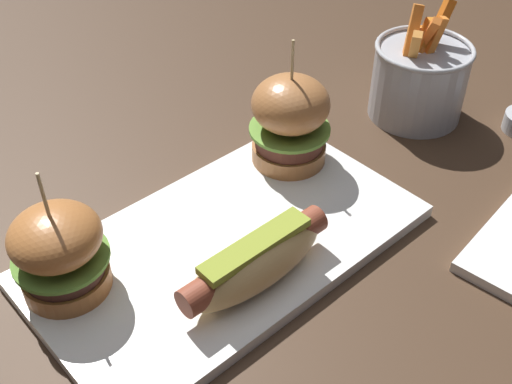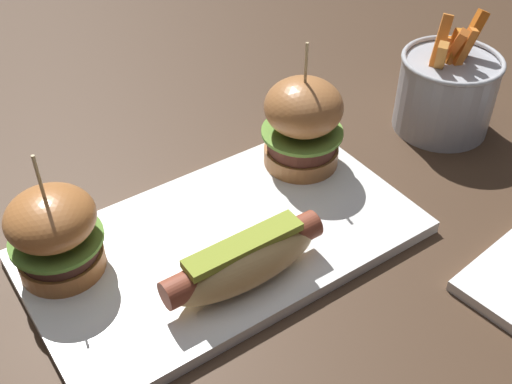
# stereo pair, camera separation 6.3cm
# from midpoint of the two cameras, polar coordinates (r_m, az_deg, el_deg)

# --- Properties ---
(ground_plane) EXTENTS (3.00, 3.00, 0.00)m
(ground_plane) POSITION_cam_midpoint_polar(r_m,az_deg,el_deg) (0.65, -0.06, -5.03)
(ground_plane) COLOR #422D1E
(platter_main) EXTENTS (0.39, 0.22, 0.01)m
(platter_main) POSITION_cam_midpoint_polar(r_m,az_deg,el_deg) (0.64, -0.06, -4.59)
(platter_main) COLOR white
(platter_main) RESTS_ON ground
(hot_dog) EXTENTS (0.16, 0.05, 0.05)m
(hot_dog) POSITION_cam_midpoint_polar(r_m,az_deg,el_deg) (0.58, 2.03, -6.27)
(hot_dog) COLOR tan
(hot_dog) RESTS_ON platter_main
(slider_left) EXTENTS (0.09, 0.09, 0.13)m
(slider_left) POSITION_cam_midpoint_polar(r_m,az_deg,el_deg) (0.60, -14.78, -3.71)
(slider_left) COLOR #AF6935
(slider_left) RESTS_ON platter_main
(slider_right) EXTENTS (0.09, 0.09, 0.15)m
(slider_right) POSITION_cam_midpoint_polar(r_m,az_deg,el_deg) (0.70, 6.78, 6.09)
(slider_right) COLOR #AD6E3D
(slider_right) RESTS_ON platter_main
(fries_bucket) EXTENTS (0.12, 0.12, 0.15)m
(fries_bucket) POSITION_cam_midpoint_polar(r_m,az_deg,el_deg) (0.83, 18.79, 8.50)
(fries_bucket) COLOR #A8AAB2
(fries_bucket) RESTS_ON ground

